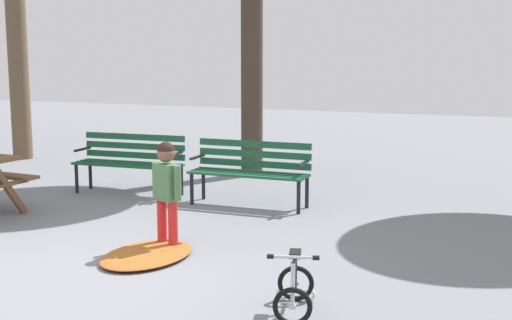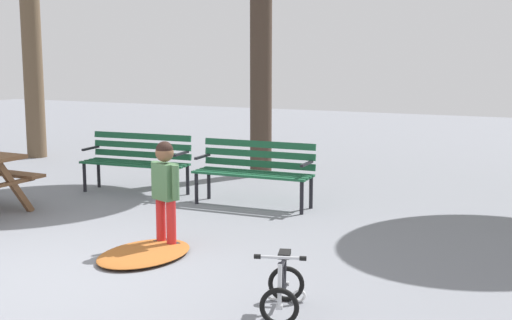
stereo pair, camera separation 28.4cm
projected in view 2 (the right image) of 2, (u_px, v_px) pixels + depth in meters
The scene contains 6 objects.
ground at pixel (50, 279), 6.15m from camera, with size 36.00×36.00×0.00m, color slate.
park_bench_far_left at pixel (138, 158), 9.86m from camera, with size 1.63×0.57×0.85m.
park_bench_left at pixel (255, 167), 9.03m from camera, with size 1.61×0.50×0.85m.
child_standing at pixel (165, 185), 7.03m from camera, with size 0.40×0.25×1.12m.
kids_bicycle at pixel (283, 288), 5.31m from camera, with size 0.49×0.62×0.54m.
leaf_pile at pixel (144, 253), 6.80m from camera, with size 1.11×0.78×0.07m, color #9E5623.
Camera 2 is at (4.20, -4.55, 2.02)m, focal length 47.77 mm.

